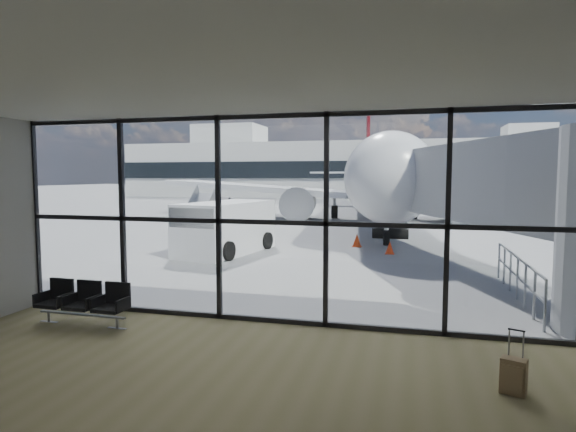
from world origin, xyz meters
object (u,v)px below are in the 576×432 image
at_px(seating_row, 85,301).
at_px(belt_loader, 207,215).
at_px(suitcase, 513,376).
at_px(mobile_stairs, 200,220).
at_px(service_van, 225,227).
at_px(airliner, 374,178).

xyz_separation_m(seating_row, belt_loader, (-6.58, 21.13, 0.05)).
bearing_deg(suitcase, mobile_stairs, 147.14).
bearing_deg(belt_loader, seating_row, -62.28).
bearing_deg(suitcase, seating_row, -167.88).
relative_size(suitcase, belt_loader, 0.25).
bearing_deg(seating_row, service_van, 94.93).
height_order(seating_row, mobile_stairs, mobile_stairs).
height_order(seating_row, airliner, airliner).
distance_m(suitcase, mobile_stairs, 23.83).
bearing_deg(airliner, belt_loader, -152.50).
xyz_separation_m(airliner, belt_loader, (-10.53, -7.15, -2.47)).
relative_size(seating_row, airliner, 0.05).
relative_size(suitcase, mobile_stairs, 0.31).
distance_m(suitcase, airliner, 30.08).
height_order(suitcase, service_van, service_van).
distance_m(airliner, service_van, 19.30).
relative_size(belt_loader, mobile_stairs, 1.23).
bearing_deg(belt_loader, service_van, -52.35).
relative_size(airliner, belt_loader, 10.13).
bearing_deg(service_van, mobile_stairs, 131.19).
bearing_deg(belt_loader, airliner, 44.61).
distance_m(suitcase, service_van, 14.19).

